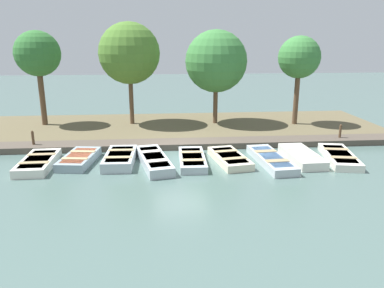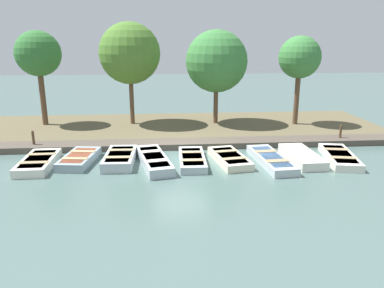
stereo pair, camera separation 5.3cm
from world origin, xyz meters
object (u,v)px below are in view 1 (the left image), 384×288
(rowboat_4, at_px, (192,159))
(park_tree_center, at_px, (216,61))
(mooring_post_far, at_px, (340,134))
(park_tree_right, at_px, (299,58))
(park_tree_left, at_px, (129,53))
(rowboat_1, at_px, (79,159))
(rowboat_3, at_px, (154,160))
(rowboat_8, at_px, (339,157))
(rowboat_7, at_px, (302,156))
(park_tree_far_left, at_px, (38,54))
(rowboat_6, at_px, (271,159))
(rowboat_2, at_px, (120,158))
(rowboat_0, at_px, (38,162))
(rowboat_5, at_px, (230,158))
(mooring_post_near, at_px, (33,140))

(rowboat_4, bearing_deg, park_tree_center, 165.48)
(mooring_post_far, xyz_separation_m, park_tree_right, (-3.85, -0.97, 3.55))
(park_tree_left, bearing_deg, mooring_post_far, 66.11)
(mooring_post_far, bearing_deg, rowboat_1, -80.53)
(rowboat_3, bearing_deg, rowboat_8, 77.87)
(rowboat_7, distance_m, park_tree_far_left, 15.52)
(park_tree_center, xyz_separation_m, park_tree_right, (0.64, 4.74, 0.21))
(rowboat_6, xyz_separation_m, mooring_post_far, (-2.84, 4.39, 0.31))
(rowboat_2, bearing_deg, rowboat_7, 89.41)
(rowboat_1, bearing_deg, rowboat_7, 94.77)
(rowboat_4, relative_size, mooring_post_far, 3.09)
(park_tree_far_left, xyz_separation_m, park_tree_center, (0.43, 10.20, -0.42))
(rowboat_0, xyz_separation_m, rowboat_7, (0.15, 11.16, 0.01))
(park_tree_far_left, height_order, park_tree_right, park_tree_far_left)
(park_tree_center, bearing_deg, rowboat_5, -3.22)
(mooring_post_far, relative_size, park_tree_center, 0.17)
(rowboat_8, distance_m, park_tree_left, 12.70)
(park_tree_far_left, bearing_deg, mooring_post_near, 10.07)
(rowboat_2, relative_size, rowboat_8, 0.81)
(rowboat_2, distance_m, rowboat_8, 9.50)
(park_tree_far_left, bearing_deg, mooring_post_far, 72.82)
(rowboat_7, height_order, park_tree_far_left, park_tree_far_left)
(rowboat_3, relative_size, rowboat_6, 1.00)
(park_tree_center, bearing_deg, mooring_post_far, 51.84)
(rowboat_2, bearing_deg, park_tree_far_left, -142.57)
(rowboat_0, height_order, park_tree_center, park_tree_center)
(rowboat_0, relative_size, rowboat_5, 1.00)
(rowboat_0, xyz_separation_m, mooring_post_near, (-2.44, -0.93, 0.30))
(rowboat_3, relative_size, park_tree_far_left, 0.65)
(rowboat_6, relative_size, rowboat_7, 1.22)
(rowboat_4, bearing_deg, mooring_post_far, 109.57)
(park_tree_center, bearing_deg, rowboat_2, -36.93)
(rowboat_4, bearing_deg, park_tree_left, -156.06)
(rowboat_2, bearing_deg, mooring_post_far, 103.70)
(rowboat_1, xyz_separation_m, rowboat_4, (0.44, 4.80, -0.02))
(rowboat_6, xyz_separation_m, park_tree_center, (-7.33, -1.33, 3.65))
(rowboat_8, xyz_separation_m, mooring_post_far, (-2.68, 1.29, 0.32))
(park_tree_center, distance_m, park_tree_right, 4.79)
(rowboat_6, relative_size, mooring_post_far, 3.75)
(rowboat_8, bearing_deg, rowboat_0, -79.96)
(rowboat_8, relative_size, mooring_post_near, 3.52)
(rowboat_4, distance_m, park_tree_left, 8.89)
(rowboat_2, bearing_deg, park_tree_right, 123.76)
(park_tree_left, distance_m, park_tree_right, 9.80)
(park_tree_left, bearing_deg, park_tree_far_left, -91.85)
(mooring_post_near, distance_m, park_tree_left, 7.46)
(rowboat_5, bearing_deg, mooring_post_near, -114.81)
(park_tree_right, bearing_deg, park_tree_center, -97.72)
(rowboat_2, height_order, park_tree_center, park_tree_center)
(mooring_post_far, height_order, park_tree_center, park_tree_center)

